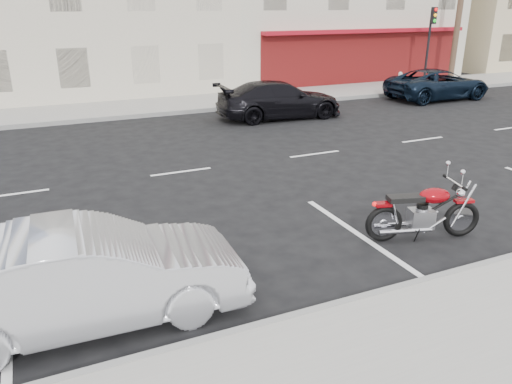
{
  "coord_description": "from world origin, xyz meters",
  "views": [
    {
      "loc": [
        -5.26,
        -12.0,
        4.07
      ],
      "look_at": [
        -1.7,
        -4.08,
        0.8
      ],
      "focal_mm": 35.0,
      "sensor_mm": 36.0,
      "label": 1
    }
  ],
  "objects_px": {
    "fire_hydrant": "(400,79)",
    "car_far": "(279,100)",
    "suv_far": "(438,84)",
    "sedan_silver": "(88,276)",
    "traffic_light": "(430,36)",
    "motorcycle": "(464,211)"
  },
  "relations": [
    {
      "from": "traffic_light",
      "to": "sedan_silver",
      "type": "height_order",
      "value": "traffic_light"
    },
    {
      "from": "sedan_silver",
      "to": "traffic_light",
      "type": "bearing_deg",
      "value": -50.07
    },
    {
      "from": "traffic_light",
      "to": "fire_hydrant",
      "type": "relative_size",
      "value": 5.28
    },
    {
      "from": "fire_hydrant",
      "to": "car_far",
      "type": "height_order",
      "value": "car_far"
    },
    {
      "from": "fire_hydrant",
      "to": "sedan_silver",
      "type": "xyz_separation_m",
      "value": [
        -16.92,
        -14.29,
        0.17
      ]
    },
    {
      "from": "traffic_light",
      "to": "motorcycle",
      "type": "bearing_deg",
      "value": -129.75
    },
    {
      "from": "fire_hydrant",
      "to": "suv_far",
      "type": "distance_m",
      "value": 3.05
    },
    {
      "from": "suv_far",
      "to": "car_far",
      "type": "height_order",
      "value": "car_far"
    },
    {
      "from": "suv_far",
      "to": "car_far",
      "type": "distance_m",
      "value": 8.4
    },
    {
      "from": "traffic_light",
      "to": "fire_hydrant",
      "type": "bearing_deg",
      "value": 173.64
    },
    {
      "from": "traffic_light",
      "to": "suv_far",
      "type": "xyz_separation_m",
      "value": [
        -1.85,
        -2.86,
        -1.88
      ]
    },
    {
      "from": "traffic_light",
      "to": "sedan_silver",
      "type": "bearing_deg",
      "value": -142.51
    },
    {
      "from": "fire_hydrant",
      "to": "sedan_silver",
      "type": "height_order",
      "value": "sedan_silver"
    },
    {
      "from": "sedan_silver",
      "to": "car_far",
      "type": "height_order",
      "value": "same"
    },
    {
      "from": "fire_hydrant",
      "to": "suv_far",
      "type": "relative_size",
      "value": 0.15
    },
    {
      "from": "suv_far",
      "to": "fire_hydrant",
      "type": "bearing_deg",
      "value": -6.67
    },
    {
      "from": "sedan_silver",
      "to": "fire_hydrant",
      "type": "bearing_deg",
      "value": -47.36
    },
    {
      "from": "fire_hydrant",
      "to": "suv_far",
      "type": "height_order",
      "value": "suv_far"
    },
    {
      "from": "suv_far",
      "to": "car_far",
      "type": "relative_size",
      "value": 1.02
    },
    {
      "from": "fire_hydrant",
      "to": "sedan_silver",
      "type": "relative_size",
      "value": 0.17
    },
    {
      "from": "sedan_silver",
      "to": "suv_far",
      "type": "bearing_deg",
      "value": -53.35
    },
    {
      "from": "traffic_light",
      "to": "car_far",
      "type": "distance_m",
      "value": 10.96
    }
  ]
}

